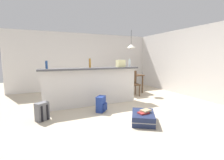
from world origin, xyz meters
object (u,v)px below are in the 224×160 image
(bottle_blue, at_px, (47,65))
(grocery_bag, at_px, (121,63))
(bottle_amber, at_px, (90,63))
(bottle_clear, at_px, (130,63))
(backpack_grey, at_px, (42,112))
(dining_chair_near_partition, at_px, (133,82))
(dining_table, at_px, (128,77))
(dining_chair_far_side, at_px, (122,78))
(suitcase_flat_navy, at_px, (143,117))
(backpack_blue, at_px, (101,104))
(book_stack, at_px, (145,112))
(pendant_lamp, at_px, (131,46))

(bottle_blue, xyz_separation_m, grocery_bag, (2.17, -0.09, 0.00))
(bottle_amber, distance_m, bottle_clear, 1.34)
(bottle_clear, height_order, backpack_grey, bottle_clear)
(dining_chair_near_partition, distance_m, backpack_grey, 3.43)
(dining_table, distance_m, dining_chair_far_side, 0.56)
(suitcase_flat_navy, relative_size, backpack_blue, 2.09)
(bottle_clear, bearing_deg, backpack_grey, -165.62)
(dining_chair_near_partition, relative_size, suitcase_flat_navy, 1.06)
(grocery_bag, bearing_deg, bottle_blue, 177.56)
(dining_chair_near_partition, xyz_separation_m, dining_chair_far_side, (0.09, 1.07, 0.00))
(dining_table, height_order, dining_chair_far_side, dining_chair_far_side)
(bottle_clear, bearing_deg, dining_chair_near_partition, 49.18)
(dining_chair_near_partition, bearing_deg, grocery_bag, -144.05)
(bottle_blue, height_order, book_stack, bottle_blue)
(bottle_clear, xyz_separation_m, book_stack, (-0.63, -1.76, -1.01))
(dining_chair_far_side, bearing_deg, bottle_amber, -139.89)
(bottle_amber, distance_m, suitcase_flat_navy, 2.21)
(bottle_clear, height_order, backpack_blue, bottle_clear)
(grocery_bag, distance_m, backpack_grey, 2.65)
(grocery_bag, bearing_deg, book_stack, -99.02)
(backpack_grey, bearing_deg, backpack_blue, -0.07)
(dining_table, xyz_separation_m, backpack_blue, (-1.81, -1.77, -0.44))
(grocery_bag, height_order, suitcase_flat_navy, grocery_bag)
(suitcase_flat_navy, xyz_separation_m, backpack_blue, (-0.62, 1.04, 0.09))
(bottle_blue, bearing_deg, book_stack, -43.55)
(pendant_lamp, relative_size, backpack_grey, 1.74)
(pendant_lamp, bearing_deg, book_stack, -114.64)
(grocery_bag, relative_size, backpack_blue, 0.62)
(pendant_lamp, xyz_separation_m, book_stack, (-1.26, -2.76, -1.63))
(pendant_lamp, bearing_deg, dining_chair_far_side, 96.28)
(grocery_bag, height_order, pendant_lamp, pendant_lamp)
(bottle_blue, bearing_deg, pendant_lamp, 16.72)
(backpack_blue, bearing_deg, book_stack, -59.57)
(bottle_blue, distance_m, backpack_grey, 1.29)
(bottle_blue, height_order, bottle_clear, bottle_clear)
(bottle_clear, height_order, dining_chair_near_partition, bottle_clear)
(dining_chair_far_side, height_order, pendant_lamp, pendant_lamp)
(pendant_lamp, relative_size, suitcase_flat_navy, 0.83)
(backpack_grey, bearing_deg, bottle_clear, 14.38)
(grocery_bag, distance_m, dining_chair_near_partition, 1.26)
(bottle_blue, height_order, dining_table, bottle_blue)
(bottle_amber, height_order, grocery_bag, bottle_amber)
(suitcase_flat_navy, height_order, book_stack, book_stack)
(bottle_amber, xyz_separation_m, dining_chair_far_side, (1.91, 1.61, -0.76))
(book_stack, bearing_deg, bottle_amber, 111.96)
(pendant_lamp, distance_m, backpack_grey, 4.10)
(pendant_lamp, bearing_deg, suitcase_flat_navy, -115.11)
(bottle_amber, bearing_deg, dining_table, 29.38)
(dining_chair_near_partition, bearing_deg, book_stack, -115.47)
(dining_chair_near_partition, xyz_separation_m, suitcase_flat_navy, (-1.12, -2.28, -0.41))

